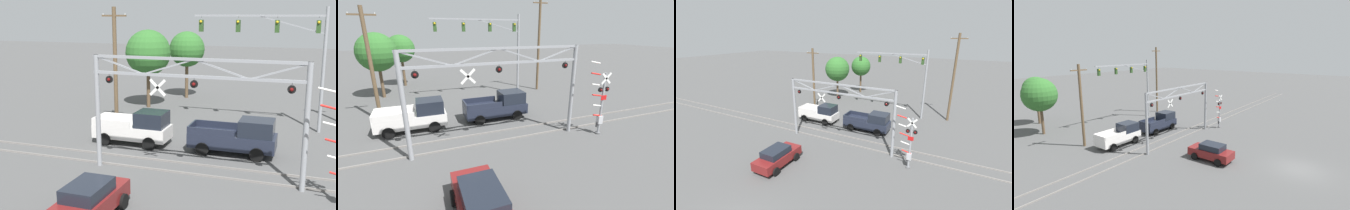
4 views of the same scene
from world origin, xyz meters
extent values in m
plane|color=#4C4C4C|center=(0.00, 0.00, 0.00)|extent=(200.00, 200.00, 0.00)
cube|color=gray|center=(0.00, 12.83, 0.05)|extent=(80.00, 0.08, 0.10)
cube|color=gray|center=(0.00, 14.27, 0.05)|extent=(80.00, 0.08, 0.10)
cylinder|color=gray|center=(-5.27, 12.55, 3.02)|extent=(0.26, 0.26, 6.03)
cylinder|color=gray|center=(5.27, 12.55, 3.02)|extent=(0.26, 0.26, 6.03)
cube|color=gray|center=(0.00, 12.55, 5.13)|extent=(10.80, 0.14, 0.14)
cube|color=gray|center=(0.00, 12.55, 5.96)|extent=(10.80, 0.14, 0.14)
cube|color=gray|center=(-3.95, 12.55, 5.55)|extent=(2.66, 0.08, 0.91)
cube|color=gray|center=(-1.32, 12.55, 5.55)|extent=(2.66, 0.08, 0.91)
cube|color=gray|center=(1.32, 12.55, 5.55)|extent=(2.66, 0.08, 0.91)
cube|color=gray|center=(3.95, 12.55, 5.55)|extent=(2.66, 0.08, 0.91)
cylinder|color=black|center=(-4.54, 12.55, 4.77)|extent=(0.38, 0.10, 0.38)
sphere|color=#590C0C|center=(-4.54, 12.48, 4.77)|extent=(0.18, 0.18, 0.18)
cylinder|color=gray|center=(-4.54, 12.55, 5.01)|extent=(0.04, 0.04, 0.10)
cylinder|color=black|center=(0.00, 12.55, 4.77)|extent=(0.38, 0.10, 0.38)
sphere|color=#590C0C|center=(0.00, 12.48, 4.77)|extent=(0.18, 0.18, 0.18)
cylinder|color=gray|center=(0.00, 12.55, 5.01)|extent=(0.04, 0.04, 0.10)
cylinder|color=black|center=(4.54, 12.55, 4.77)|extent=(0.38, 0.10, 0.38)
sphere|color=#590C0C|center=(4.54, 12.48, 4.77)|extent=(0.18, 0.18, 0.18)
cylinder|color=gray|center=(4.54, 12.55, 5.01)|extent=(0.04, 0.04, 0.10)
cube|color=white|center=(-1.84, 12.45, 4.51)|extent=(0.88, 0.03, 0.88)
cube|color=white|center=(-1.84, 12.45, 4.51)|extent=(0.88, 0.03, 0.88)
cylinder|color=black|center=(-1.84, 12.43, 4.51)|extent=(0.04, 0.04, 0.02)
cylinder|color=gray|center=(6.95, 11.43, 2.16)|extent=(0.16, 0.16, 4.31)
cylinder|color=#59595B|center=(6.95, 11.43, 0.05)|extent=(0.35, 0.35, 0.10)
cube|color=white|center=(6.95, 11.32, 3.96)|extent=(0.78, 0.03, 0.78)
cube|color=white|center=(6.95, 11.32, 3.96)|extent=(0.78, 0.03, 0.78)
cylinder|color=black|center=(6.95, 11.30, 3.96)|extent=(0.04, 0.04, 0.02)
cylinder|color=black|center=(6.67, 11.43, 3.21)|extent=(0.32, 0.09, 0.32)
sphere|color=#590C0C|center=(6.67, 11.37, 3.21)|extent=(0.16, 0.16, 0.16)
cylinder|color=black|center=(7.23, 11.43, 3.21)|extent=(0.32, 0.09, 0.32)
sphere|color=#590C0C|center=(7.23, 11.37, 3.21)|extent=(0.16, 0.16, 0.16)
cube|color=gray|center=(6.95, 11.43, 3.21)|extent=(0.64, 0.06, 0.06)
cube|color=red|center=(6.95, 11.33, 2.66)|extent=(0.44, 0.02, 0.32)
cube|color=#B2B2B7|center=(6.95, 11.43, 1.05)|extent=(0.36, 0.28, 0.56)
cylinder|color=red|center=(6.70, 11.43, 1.41)|extent=(0.74, 0.09, 0.23)
cylinder|color=white|center=(6.56, 11.43, 2.13)|extent=(0.74, 0.09, 0.23)
cylinder|color=red|center=(6.42, 11.43, 2.86)|extent=(0.74, 0.09, 0.23)
cylinder|color=white|center=(6.28, 11.43, 3.58)|extent=(0.74, 0.09, 0.23)
cylinder|color=red|center=(6.13, 11.43, 4.30)|extent=(0.74, 0.09, 0.23)
cylinder|color=white|center=(5.99, 11.43, 5.03)|extent=(0.74, 0.09, 0.23)
cube|color=#3F3F42|center=(6.84, 11.43, 0.71)|extent=(0.24, 0.12, 0.36)
cylinder|color=gray|center=(6.07, 23.35, 4.29)|extent=(0.24, 0.24, 8.57)
cube|color=gray|center=(1.54, 23.35, 7.97)|extent=(9.05, 0.14, 0.14)
cube|color=gray|center=(3.81, 23.35, 7.37)|extent=(4.55, 0.08, 1.28)
cylinder|color=gray|center=(-2.48, 23.35, 7.82)|extent=(0.04, 0.04, 0.30)
cube|color=#28471E|center=(-2.48, 23.35, 7.25)|extent=(0.30, 0.26, 0.85)
sphere|color=yellow|center=(-2.48, 23.18, 7.54)|extent=(0.18, 0.18, 0.18)
cylinder|color=gray|center=(0.20, 23.35, 7.82)|extent=(0.04, 0.04, 0.30)
cube|color=#28471E|center=(0.20, 23.35, 7.25)|extent=(0.30, 0.26, 0.85)
sphere|color=yellow|center=(0.20, 23.18, 7.54)|extent=(0.18, 0.18, 0.18)
cylinder|color=gray|center=(2.89, 23.35, 7.82)|extent=(0.04, 0.04, 0.30)
cube|color=#28471E|center=(2.89, 23.35, 7.25)|extent=(0.30, 0.26, 0.85)
sphere|color=yellow|center=(2.89, 23.18, 7.54)|extent=(0.18, 0.18, 0.18)
cylinder|color=gray|center=(5.57, 23.35, 7.82)|extent=(0.04, 0.04, 0.30)
cube|color=#28471E|center=(5.57, 23.35, 7.25)|extent=(0.30, 0.26, 0.85)
sphere|color=yellow|center=(5.57, 23.18, 7.54)|extent=(0.18, 0.18, 0.18)
cube|color=#1E2333|center=(1.17, 16.89, 0.81)|extent=(5.05, 1.90, 0.83)
cube|color=black|center=(2.58, 16.89, 1.69)|extent=(1.94, 1.75, 0.94)
cube|color=#1E2333|center=(0.10, 15.98, 1.43)|extent=(2.71, 0.08, 0.42)
cube|color=#1E2333|center=(0.10, 17.80, 1.43)|extent=(2.71, 0.08, 0.42)
cube|color=#1E2333|center=(-1.30, 16.89, 1.43)|extent=(0.10, 1.82, 0.42)
cylinder|color=black|center=(2.74, 15.93, 0.39)|extent=(0.78, 0.24, 0.78)
cylinder|color=black|center=(2.74, 17.85, 0.39)|extent=(0.78, 0.24, 0.78)
cylinder|color=black|center=(-0.39, 15.93, 0.39)|extent=(0.78, 0.24, 0.78)
cylinder|color=black|center=(-0.39, 17.85, 0.39)|extent=(0.78, 0.24, 0.78)
cube|color=silver|center=(-5.21, 16.86, 0.81)|extent=(4.81, 1.90, 0.83)
cube|color=black|center=(-3.88, 16.86, 1.69)|extent=(1.85, 1.75, 0.94)
cube|color=silver|center=(-6.24, 15.95, 1.43)|extent=(2.57, 0.08, 0.42)
cube|color=silver|center=(-6.24, 17.77, 1.43)|extent=(2.57, 0.08, 0.42)
cube|color=silver|center=(-7.57, 16.86, 1.43)|extent=(0.10, 1.82, 0.42)
cylinder|color=black|center=(-3.72, 15.90, 0.39)|extent=(0.78, 0.24, 0.78)
cylinder|color=black|center=(-3.72, 17.82, 0.39)|extent=(0.78, 0.24, 0.78)
cylinder|color=black|center=(-6.70, 15.90, 0.39)|extent=(0.78, 0.24, 0.78)
cylinder|color=black|center=(-6.70, 17.82, 0.39)|extent=(0.78, 0.24, 0.78)
cube|color=maroon|center=(-2.71, 6.98, 0.69)|extent=(1.71, 4.04, 0.71)
cube|color=black|center=(-2.71, 6.82, 1.30)|extent=(1.45, 2.10, 0.53)
cylinder|color=black|center=(-3.58, 8.19, 0.33)|extent=(0.24, 0.66, 0.66)
cylinder|color=black|center=(-1.85, 8.19, 0.33)|extent=(0.24, 0.66, 0.66)
cylinder|color=black|center=(-3.58, 5.77, 0.33)|extent=(0.24, 0.66, 0.66)
cylinder|color=black|center=(-1.85, 5.77, 0.33)|extent=(0.24, 0.66, 0.66)
cylinder|color=brown|center=(-7.59, 19.50, 4.28)|extent=(0.28, 0.28, 8.56)
cube|color=brown|center=(-7.59, 19.50, 7.96)|extent=(1.80, 0.12, 0.12)
cylinder|color=silver|center=(-8.41, 19.50, 8.06)|extent=(0.08, 0.08, 0.12)
cylinder|color=silver|center=(-6.77, 19.50, 8.06)|extent=(0.08, 0.08, 0.12)
cylinder|color=brown|center=(9.09, 24.22, 5.22)|extent=(0.28, 0.28, 10.44)
cube|color=brown|center=(9.09, 24.22, 9.84)|extent=(1.80, 0.12, 0.12)
cylinder|color=silver|center=(8.27, 24.22, 9.94)|extent=(0.08, 0.08, 0.12)
cylinder|color=silver|center=(9.91, 24.22, 9.94)|extent=(0.08, 0.08, 0.12)
cylinder|color=brown|center=(-6.18, 32.29, 1.78)|extent=(0.32, 0.32, 3.57)
sphere|color=#2D6628|center=(-6.18, 32.29, 4.76)|extent=(3.41, 3.41, 3.41)
cylinder|color=brown|center=(-8.15, 27.10, 1.72)|extent=(0.32, 0.32, 3.44)
sphere|color=#2D6628|center=(-8.15, 27.10, 4.82)|extent=(3.94, 3.94, 3.94)
camera|label=1|loc=(5.32, -6.80, 8.09)|focal=45.00mm
camera|label=2|loc=(-4.32, 0.34, 6.89)|focal=24.00mm
camera|label=3|loc=(9.53, -4.98, 10.44)|focal=24.00mm
camera|label=4|loc=(-22.44, -4.43, 9.83)|focal=28.00mm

